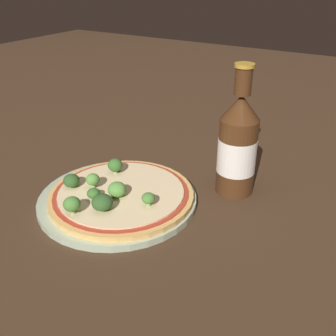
# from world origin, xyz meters

# --- Properties ---
(ground_plane) EXTENTS (3.00, 3.00, 0.00)m
(ground_plane) POSITION_xyz_m (0.00, 0.00, 0.00)
(ground_plane) COLOR #3D2819
(plate) EXTENTS (0.28, 0.28, 0.01)m
(plate) POSITION_xyz_m (-0.01, 0.00, 0.01)
(plate) COLOR #A3B293
(plate) RESTS_ON ground_plane
(pizza) EXTENTS (0.26, 0.26, 0.01)m
(pizza) POSITION_xyz_m (-0.00, 0.00, 0.02)
(pizza) COLOR tan
(pizza) RESTS_ON plate
(broccoli_floret_0) EXTENTS (0.02, 0.02, 0.02)m
(broccoli_floret_0) POSITION_xyz_m (0.07, -0.01, 0.04)
(broccoli_floret_0) COLOR #89A866
(broccoli_floret_0) RESTS_ON pizza
(broccoli_floret_1) EXTENTS (0.03, 0.03, 0.03)m
(broccoli_floret_1) POSITION_xyz_m (-0.02, -0.10, 0.04)
(broccoli_floret_1) COLOR #89A866
(broccoli_floret_1) RESTS_ON pizza
(broccoli_floret_2) EXTENTS (0.03, 0.03, 0.02)m
(broccoli_floret_2) POSITION_xyz_m (-0.08, -0.03, 0.04)
(broccoli_floret_2) COLOR #89A866
(broccoli_floret_2) RESTS_ON pizza
(broccoli_floret_3) EXTENTS (0.02, 0.02, 0.02)m
(broccoli_floret_3) POSITION_xyz_m (-0.02, -0.05, 0.04)
(broccoli_floret_3) COLOR #89A866
(broccoli_floret_3) RESTS_ON pizza
(broccoli_floret_4) EXTENTS (0.03, 0.03, 0.03)m
(broccoli_floret_4) POSITION_xyz_m (0.01, -0.06, 0.04)
(broccoli_floret_4) COLOR #89A866
(broccoli_floret_4) RESTS_ON pizza
(broccoli_floret_5) EXTENTS (0.02, 0.02, 0.03)m
(broccoli_floret_5) POSITION_xyz_m (-0.05, -0.02, 0.04)
(broccoli_floret_5) COLOR #89A866
(broccoli_floret_5) RESTS_ON pizza
(broccoli_floret_6) EXTENTS (0.03, 0.03, 0.03)m
(broccoli_floret_6) POSITION_xyz_m (0.01, -0.02, 0.04)
(broccoli_floret_6) COLOR #89A866
(broccoli_floret_6) RESTS_ON pizza
(broccoli_floret_7) EXTENTS (0.03, 0.03, 0.03)m
(broccoli_floret_7) POSITION_xyz_m (-0.05, 0.05, 0.04)
(broccoli_floret_7) COLOR #89A866
(broccoli_floret_7) RESTS_ON pizza
(beer_bottle) EXTENTS (0.07, 0.07, 0.24)m
(beer_bottle) POSITION_xyz_m (0.15, 0.15, 0.09)
(beer_bottle) COLOR #472814
(beer_bottle) RESTS_ON ground_plane
(pepper_shaker) EXTENTS (0.04, 0.04, 0.06)m
(pepper_shaker) POSITION_xyz_m (0.11, 0.24, 0.03)
(pepper_shaker) COLOR tan
(pepper_shaker) RESTS_ON ground_plane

